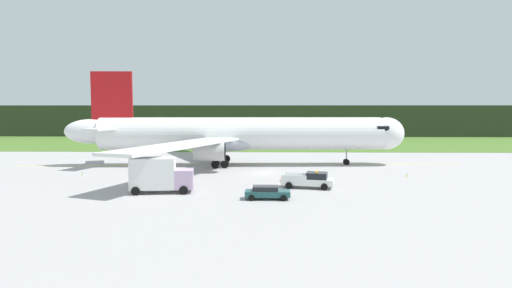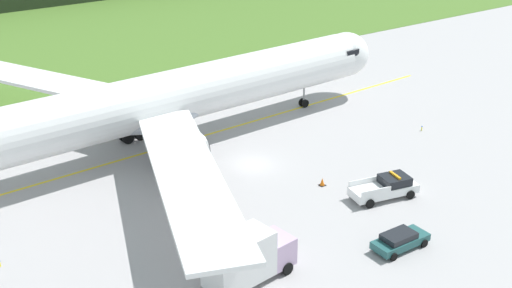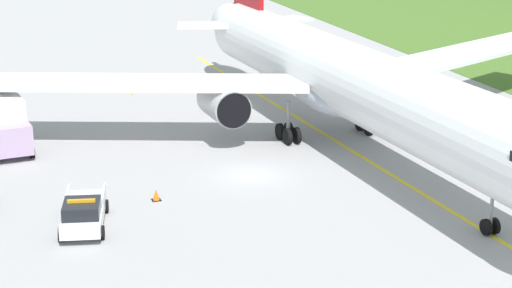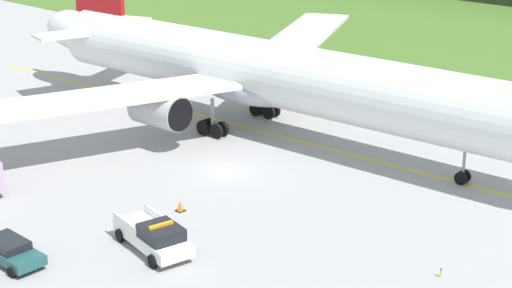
# 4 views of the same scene
# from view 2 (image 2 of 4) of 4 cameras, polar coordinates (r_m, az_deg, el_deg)

# --- Properties ---
(ground) EXTENTS (320.00, 320.00, 0.00)m
(ground) POSITION_cam_2_polar(r_m,az_deg,el_deg) (61.03, -0.30, -1.80)
(ground) COLOR #A09D9F
(grass_verge) EXTENTS (320.00, 47.08, 0.04)m
(grass_verge) POSITION_cam_2_polar(r_m,az_deg,el_deg) (105.41, -16.77, 8.38)
(grass_verge) COLOR #476C28
(grass_verge) RESTS_ON ground
(taxiway_centerline_main) EXTENTS (69.42, 3.89, 0.01)m
(taxiway_centerline_main) POSITION_cam_2_polar(r_m,az_deg,el_deg) (65.92, -6.68, 0.07)
(taxiway_centerline_main) COLOR yellow
(taxiway_centerline_main) RESTS_ON ground
(airliner) EXTENTS (52.88, 53.06, 14.48)m
(airliner) POSITION_cam_2_polar(r_m,az_deg,el_deg) (63.79, -7.45, 3.85)
(airliner) COLOR white
(airliner) RESTS_ON ground
(ops_pickup_truck) EXTENTS (6.02, 3.30, 1.94)m
(ops_pickup_truck) POSITION_cam_2_polar(r_m,az_deg,el_deg) (56.18, 11.05, -3.65)
(ops_pickup_truck) COLOR white
(ops_pickup_truck) RESTS_ON ground
(catering_truck) EXTENTS (6.74, 3.34, 3.87)m
(catering_truck) POSITION_cam_2_polar(r_m,az_deg,el_deg) (44.42, -0.79, -9.65)
(catering_truck) COLOR #B89ABE
(catering_truck) RESTS_ON ground
(staff_car) EXTENTS (4.42, 2.03, 1.30)m
(staff_car) POSITION_cam_2_polar(r_m,az_deg,el_deg) (49.60, 12.20, -8.01)
(staff_car) COLOR #215152
(staff_car) RESTS_ON ground
(apron_cone) EXTENTS (0.54, 0.54, 0.68)m
(apron_cone) POSITION_cam_2_polar(r_m,az_deg,el_deg) (57.54, 5.68, -3.24)
(apron_cone) COLOR black
(apron_cone) RESTS_ON ground
(taxiway_edge_light_east) EXTENTS (0.12, 0.12, 0.51)m
(taxiway_edge_light_east) POSITION_cam_2_polar(r_m,az_deg,el_deg) (70.41, 13.98, 1.33)
(taxiway_edge_light_east) COLOR yellow
(taxiway_edge_light_east) RESTS_ON ground
(taxiway_edge_light_west) EXTENTS (0.12, 0.12, 0.47)m
(taxiway_edge_light_west) POSITION_cam_2_polar(r_m,az_deg,el_deg) (50.06, -21.04, -9.49)
(taxiway_edge_light_west) COLOR yellow
(taxiway_edge_light_west) RESTS_ON ground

